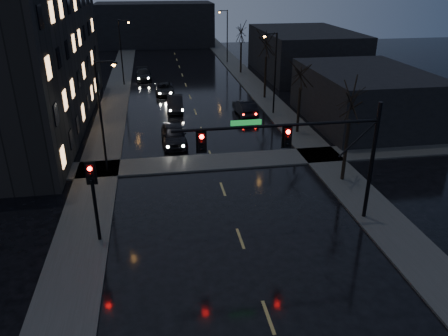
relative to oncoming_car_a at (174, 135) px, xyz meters
name	(u,v)px	position (x,y,z in m)	size (l,w,h in m)	color
sidewalk_left	(113,107)	(-5.79, 12.06, -0.77)	(3.00, 140.00, 0.12)	#2D2D2B
sidewalk_right	(267,100)	(11.21, 12.06, -0.77)	(3.00, 140.00, 0.12)	#2D2D2B
sidewalk_cross	(213,162)	(2.71, -4.44, -0.77)	(40.00, 3.00, 0.12)	#2D2D2B
apartment_block	(10,62)	(-13.79, 7.06, 5.17)	(12.00, 30.00, 12.00)	black
commercial_right_near	(365,97)	(18.21, 3.06, 1.67)	(10.00, 14.00, 5.00)	black
commercial_right_far	(304,52)	(19.71, 25.06, 2.17)	(12.00, 18.00, 6.00)	black
far_block	(155,24)	(-0.29, 55.06, 3.17)	(22.00, 10.00, 8.00)	black
signal_mast	(309,144)	(6.56, -13.94, 4.03)	(11.11, 0.41, 7.00)	black
signal_pole_left	(93,191)	(-4.79, -13.94, 2.18)	(0.35, 0.41, 4.53)	black
tree_near	(353,92)	(11.11, -8.94, 5.38)	(3.52, 3.52, 8.08)	black
tree_mid_a	(302,68)	(11.11, 1.06, 4.99)	(3.30, 3.30, 7.58)	black
tree_mid_b	(267,39)	(11.11, 13.06, 5.77)	(3.74, 3.74, 8.59)	black
tree_far	(241,29)	(11.11, 27.06, 5.23)	(3.43, 3.43, 7.88)	black
streetlight_l_near	(103,108)	(-4.87, -4.94, 3.94)	(1.53, 0.28, 8.00)	black
streetlight_l_far	(122,47)	(-4.87, 22.06, 3.94)	(1.53, 0.28, 8.00)	black
streetlight_r_mid	(273,67)	(10.29, 7.06, 3.94)	(1.53, 0.28, 8.00)	black
streetlight_r_far	(226,32)	(10.29, 35.06, 3.94)	(1.53, 0.28, 8.00)	black
oncoming_car_a	(174,135)	(0.00, 0.00, 0.00)	(1.97, 4.90, 1.67)	black
oncoming_car_b	(175,103)	(0.69, 9.83, -0.07)	(1.62, 4.64, 1.53)	black
oncoming_car_c	(164,89)	(-0.14, 16.83, -0.19)	(2.12, 4.60, 1.28)	black
oncoming_car_d	(144,74)	(-2.61, 25.06, -0.13)	(1.98, 4.88, 1.41)	black
lead_car	(245,107)	(7.59, 7.18, -0.07)	(1.61, 4.61, 1.52)	black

